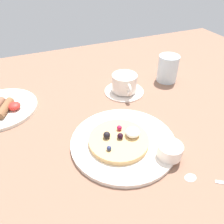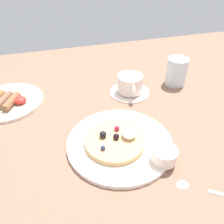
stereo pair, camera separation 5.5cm
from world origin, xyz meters
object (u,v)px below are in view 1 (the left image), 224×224
pancake_plate (123,142)px  syrup_ramekin (170,150)px  water_glass (168,68)px  teaspoon (210,180)px  coffee_saucer (124,91)px  breakfast_plate (1,108)px  coffee_cup (125,82)px

pancake_plate → syrup_ramekin: bearing=-48.4°
water_glass → syrup_ramekin: bearing=-123.1°
teaspoon → water_glass: 45.96cm
pancake_plate → teaspoon: 22.14cm
syrup_ramekin → water_glass: 39.91cm
syrup_ramekin → coffee_saucer: (3.35, 32.06, -2.46)cm
breakfast_plate → teaspoon: bearing=-48.1°
syrup_ramekin → teaspoon: syrup_ramekin is taller
syrup_ramekin → breakfast_plate: 52.85cm
breakfast_plate → coffee_saucer: breakfast_plate is taller
syrup_ramekin → coffee_cup: bearing=84.1°
breakfast_plate → teaspoon: size_ratio=1.51×
syrup_ramekin → coffee_cup: size_ratio=0.51×
pancake_plate → coffee_saucer: 25.75cm
breakfast_plate → coffee_saucer: bearing=-7.9°
coffee_cup → water_glass: size_ratio=1.18×
water_glass → teaspoon: bearing=-111.6°
pancake_plate → water_glass: water_glass is taller
coffee_saucer → teaspoon: (1.58, -41.18, -0.18)cm
water_glass → coffee_cup: bearing=-175.4°
coffee_saucer → teaspoon: coffee_saucer is taller
teaspoon → pancake_plate: bearing=125.5°
pancake_plate → coffee_saucer: pancake_plate is taller
syrup_ramekin → coffee_cup: 32.11cm
pancake_plate → water_glass: size_ratio=2.78×
teaspoon → water_glass: water_glass is taller
pancake_plate → syrup_ramekin: 12.15cm
syrup_ramekin → pancake_plate: bearing=131.6°
coffee_cup → pancake_plate: bearing=-116.1°
teaspoon → water_glass: bearing=68.4°
breakfast_plate → coffee_saucer: 40.77cm
syrup_ramekin → water_glass: water_glass is taller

